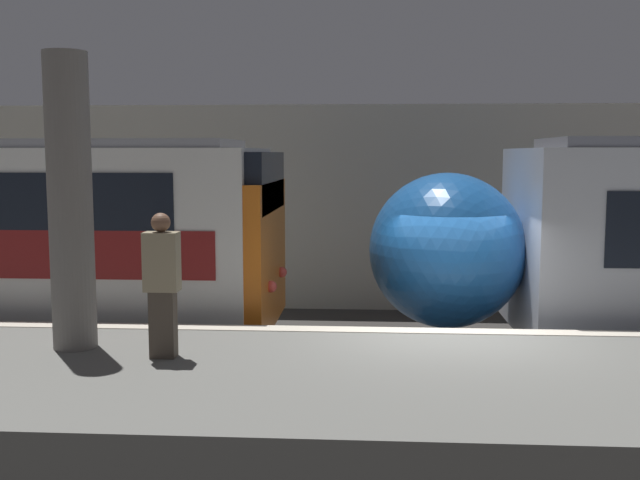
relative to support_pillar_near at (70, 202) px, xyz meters
name	(u,v)px	position (x,y,z in m)	size (l,w,h in m)	color
ground_plane	(444,411)	(4.45, 1.23, -2.82)	(120.00, 120.00, 0.00)	#33302D
platform	(463,423)	(4.45, -0.72, -2.27)	(40.00, 3.90, 1.12)	slate
station_rear_barrier	(416,208)	(4.45, 7.72, -0.61)	(50.00, 0.15, 4.42)	#B2AD9E
support_pillar_near	(70,202)	(0.00, 0.00, 0.00)	(0.50, 0.50, 3.42)	slate
person_waiting	(162,282)	(1.16, -0.36, -0.86)	(0.38, 0.24, 1.63)	#473D33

